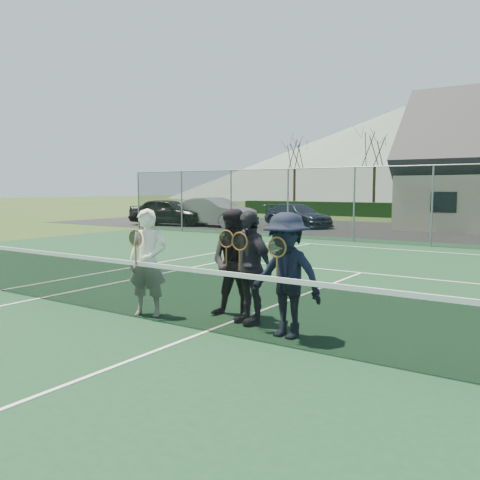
% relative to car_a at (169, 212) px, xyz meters
% --- Properties ---
extents(ground, '(220.00, 220.00, 0.00)m').
position_rel_car_a_xyz_m(ground, '(15.58, 3.49, -0.80)').
color(ground, '#2B4317').
rests_on(ground, ground).
extents(court_surface, '(30.00, 30.00, 0.02)m').
position_rel_car_a_xyz_m(court_surface, '(15.58, -16.51, -0.79)').
color(court_surface, '#14381E').
rests_on(court_surface, ground).
extents(tarmac_carpark, '(40.00, 12.00, 0.01)m').
position_rel_car_a_xyz_m(tarmac_carpark, '(11.58, 3.49, -0.79)').
color(tarmac_carpark, black).
rests_on(tarmac_carpark, ground).
extents(hill_west, '(110.00, 110.00, 18.00)m').
position_rel_car_a_xyz_m(hill_west, '(-9.42, 78.49, 8.20)').
color(hill_west, slate).
rests_on(hill_west, ground).
extents(car_a, '(4.98, 2.91, 1.59)m').
position_rel_car_a_xyz_m(car_a, '(0.00, 0.00, 0.00)').
color(car_a, black).
rests_on(car_a, ground).
extents(car_b, '(5.12, 2.10, 1.65)m').
position_rel_car_a_xyz_m(car_b, '(2.85, 0.71, 0.03)').
color(car_b, gray).
rests_on(car_b, ground).
extents(car_c, '(4.82, 3.22, 1.30)m').
position_rel_car_a_xyz_m(car_c, '(7.00, 2.92, -0.15)').
color(car_c, '#1A1F34').
rests_on(car_c, ground).
extents(court_markings, '(11.03, 23.83, 0.01)m').
position_rel_car_a_xyz_m(court_markings, '(15.58, -16.51, -0.77)').
color(court_markings, white).
rests_on(court_markings, court_surface).
extents(tennis_net, '(11.68, 0.08, 1.10)m').
position_rel_car_a_xyz_m(tennis_net, '(15.58, -16.51, -0.26)').
color(tennis_net, slate).
rests_on(tennis_net, ground).
extents(perimeter_fence, '(30.07, 0.07, 3.02)m').
position_rel_car_a_xyz_m(perimeter_fence, '(15.58, -3.01, 0.73)').
color(perimeter_fence, slate).
rests_on(perimeter_fence, ground).
extents(tree_a, '(3.20, 3.20, 7.77)m').
position_rel_car_a_xyz_m(tree_a, '(-0.42, 16.49, 5.00)').
color(tree_a, '#3C2415').
rests_on(tree_a, ground).
extents(tree_b, '(3.20, 3.20, 7.77)m').
position_rel_car_a_xyz_m(tree_b, '(6.58, 16.49, 5.00)').
color(tree_b, '#331F12').
rests_on(tree_b, ground).
extents(player_a, '(0.77, 0.64, 1.80)m').
position_rel_car_a_xyz_m(player_a, '(14.15, -16.28, 0.13)').
color(player_a, white).
rests_on(player_a, court_surface).
extents(player_b, '(1.03, 0.90, 1.80)m').
position_rel_car_a_xyz_m(player_b, '(15.43, -15.53, 0.13)').
color(player_b, black).
rests_on(player_b, court_surface).
extents(player_c, '(1.14, 0.78, 1.80)m').
position_rel_car_a_xyz_m(player_c, '(15.83, -15.74, 0.13)').
color(player_c, '#27272C').
rests_on(player_c, court_surface).
extents(player_d, '(1.22, 0.78, 1.80)m').
position_rel_car_a_xyz_m(player_d, '(16.68, -16.09, 0.13)').
color(player_d, black).
rests_on(player_d, court_surface).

